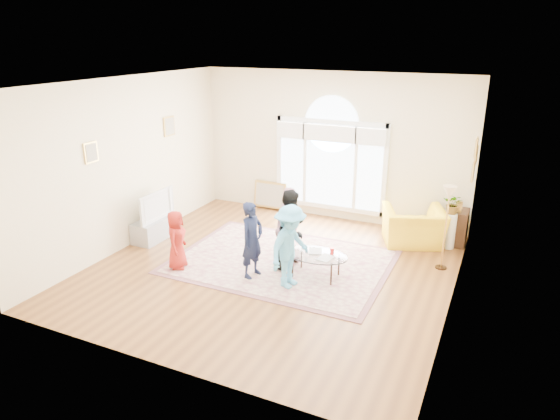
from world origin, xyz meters
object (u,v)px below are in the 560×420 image
at_px(area_rug, 281,261).
at_px(coffee_table, 316,255).
at_px(tv_console, 155,229).
at_px(armchair, 413,227).
at_px(television, 153,205).

height_order(area_rug, coffee_table, coffee_table).
bearing_deg(tv_console, area_rug, 1.08).
relative_size(area_rug, armchair, 3.20).
bearing_deg(area_rug, coffee_table, -20.49).
bearing_deg(tv_console, coffee_table, -3.81).
distance_m(tv_console, coffee_table, 3.57).
distance_m(area_rug, tv_console, 2.79).
relative_size(television, armchair, 0.89).
distance_m(area_rug, coffee_table, 0.91).
height_order(area_rug, armchair, armchair).
relative_size(area_rug, coffee_table, 3.33).
distance_m(tv_console, television, 0.50).
distance_m(area_rug, television, 2.86).
xyz_separation_m(tv_console, armchair, (4.77, 1.89, 0.16)).
bearing_deg(armchair, area_rug, 21.17).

